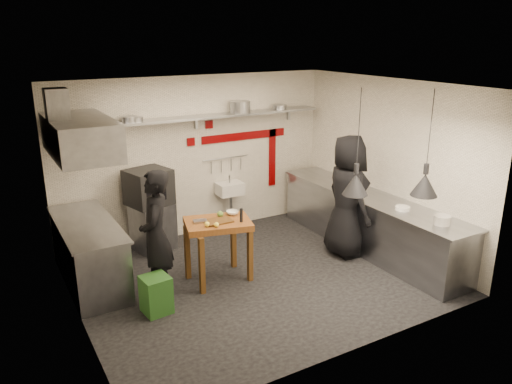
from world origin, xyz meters
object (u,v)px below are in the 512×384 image
chef_left (156,235)px  combi_oven (149,187)px  oven_stand (153,226)px  prep_table (218,250)px  chef_right (347,196)px  green_bin (156,295)px

chef_left → combi_oven: bearing=-170.4°
oven_stand → prep_table: bearing=-88.0°
oven_stand → prep_table: (0.46, -1.53, 0.06)m
chef_right → chef_left: bearing=94.1°
prep_table → chef_right: bearing=9.3°
prep_table → oven_stand: bearing=121.7°
combi_oven → prep_table: combi_oven is taller
oven_stand → chef_right: bearing=-48.2°
prep_table → chef_left: (-0.92, -0.02, 0.44)m
combi_oven → oven_stand: bearing=-6.0°
chef_left → chef_right: size_ratio=0.91×
green_bin → chef_right: size_ratio=0.25×
combi_oven → chef_left: (-0.42, -1.55, -0.19)m
combi_oven → chef_right: 3.20m
combi_oven → chef_left: 1.62m
prep_table → chef_right: size_ratio=0.47×
combi_oven → chef_left: chef_left is taller
combi_oven → chef_left: size_ratio=0.35×
green_bin → prep_table: (1.10, 0.41, 0.21)m
prep_table → green_bin: bearing=-144.5°
oven_stand → combi_oven: (-0.03, -0.01, 0.69)m
prep_table → chef_right: chef_right is taller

